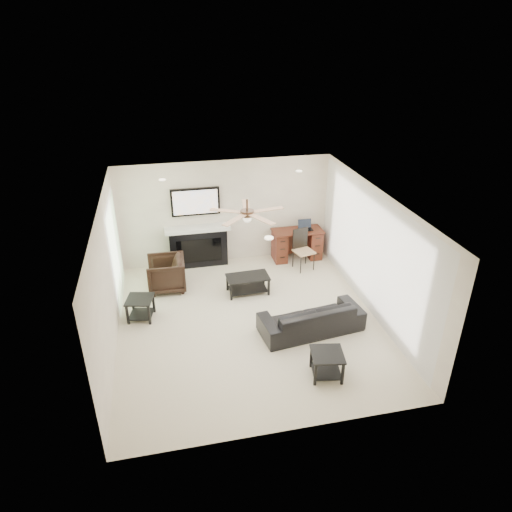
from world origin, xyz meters
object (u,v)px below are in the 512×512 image
object	(u,v)px
armchair	(166,274)
coffee_table	(248,284)
sofa	(311,318)
desk	(297,244)
fireplace_unit	(197,229)

from	to	relation	value
armchair	coffee_table	distance (m)	1.79
sofa	coffee_table	distance (m)	1.84
armchair	coffee_table	world-z (taller)	armchair
desk	coffee_table	bearing A→B (deg)	-138.19
coffee_table	fireplace_unit	distance (m)	1.89
coffee_table	fireplace_unit	bearing A→B (deg)	118.64
coffee_table	sofa	bearing A→B (deg)	-62.87
coffee_table	fireplace_unit	size ratio (longest dim) A/B	0.47
coffee_table	desk	bearing A→B (deg)	39.58
armchair	desk	bearing A→B (deg)	105.70
coffee_table	armchair	bearing A→B (deg)	159.84
coffee_table	desk	xyz separation A→B (m)	(1.51, 1.35, 0.18)
desk	armchair	bearing A→B (deg)	-166.05
sofa	desk	world-z (taller)	desk
armchair	fireplace_unit	xyz separation A→B (m)	(0.81, 0.94, 0.59)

